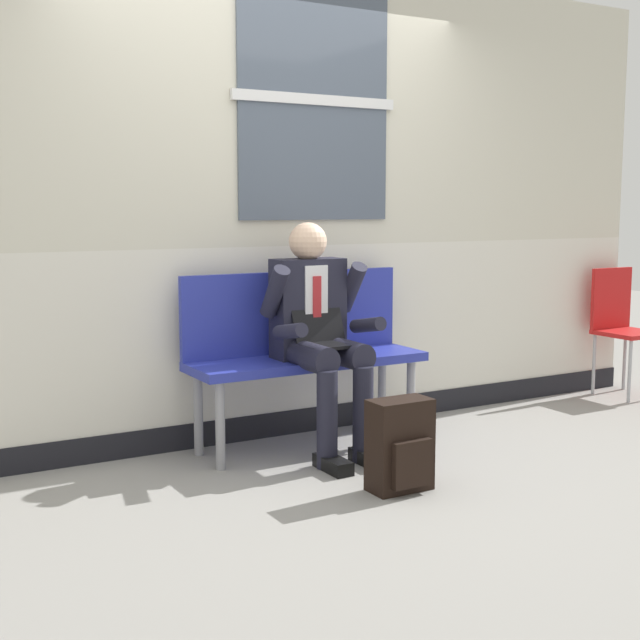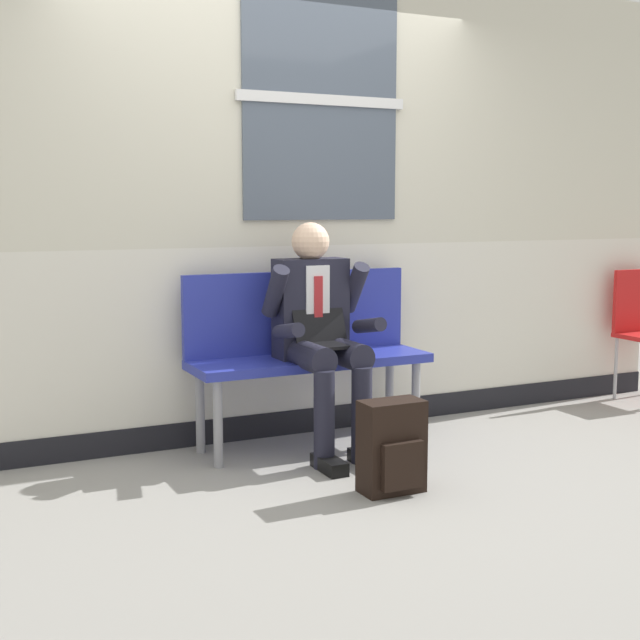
{
  "view_description": "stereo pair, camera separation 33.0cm",
  "coord_description": "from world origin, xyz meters",
  "views": [
    {
      "loc": [
        -2.23,
        -3.81,
        1.36
      ],
      "look_at": [
        0.04,
        0.13,
        0.75
      ],
      "focal_mm": 48.29,
      "sensor_mm": 36.0,
      "label": 1
    },
    {
      "loc": [
        -1.93,
        -3.96,
        1.36
      ],
      "look_at": [
        0.04,
        0.13,
        0.75
      ],
      "focal_mm": 48.29,
      "sensor_mm": 36.0,
      "label": 2
    }
  ],
  "objects": [
    {
      "name": "ground_plane",
      "position": [
        0.0,
        0.0,
        0.0
      ],
      "size": [
        18.0,
        18.0,
        0.0
      ],
      "primitive_type": "plane",
      "color": "gray"
    },
    {
      "name": "station_wall",
      "position": [
        0.0,
        0.68,
        1.37
      ],
      "size": [
        5.74,
        0.16,
        2.74
      ],
      "color": "beige",
      "rests_on": "ground"
    },
    {
      "name": "bench_with_person",
      "position": [
        0.08,
        0.41,
        0.58
      ],
      "size": [
        1.36,
        0.42,
        0.98
      ],
      "color": "#28339E",
      "rests_on": "ground"
    },
    {
      "name": "person_seated",
      "position": [
        0.08,
        0.21,
        0.68
      ],
      "size": [
        0.57,
        0.7,
        1.27
      ],
      "color": "#1E1E2D",
      "rests_on": "ground"
    },
    {
      "name": "backpack",
      "position": [
        0.09,
        -0.55,
        0.22
      ],
      "size": [
        0.3,
        0.21,
        0.44
      ],
      "color": "black",
      "rests_on": "ground"
    }
  ]
}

